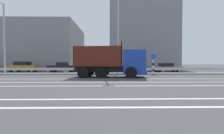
# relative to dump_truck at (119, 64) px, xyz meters

# --- Properties ---
(ground_plane) EXTENTS (320.00, 320.00, 0.00)m
(ground_plane) POSITION_rel_dump_truck_xyz_m (-0.34, 1.15, -1.29)
(ground_plane) COLOR #424244
(lane_strip_0) EXTENTS (66.63, 0.16, 0.01)m
(lane_strip_0) POSITION_rel_dump_truck_xyz_m (-0.91, -1.71, -1.28)
(lane_strip_0) COLOR silver
(lane_strip_0) RESTS_ON ground_plane
(lane_strip_1) EXTENTS (66.63, 0.16, 0.01)m
(lane_strip_1) POSITION_rel_dump_truck_xyz_m (-0.91, -3.95, -1.28)
(lane_strip_1) COLOR silver
(lane_strip_1) RESTS_ON ground_plane
(lane_strip_2) EXTENTS (66.63, 0.16, 0.01)m
(lane_strip_2) POSITION_rel_dump_truck_xyz_m (-0.91, -5.65, -1.28)
(lane_strip_2) COLOR silver
(lane_strip_2) RESTS_ON ground_plane
(lane_strip_3) EXTENTS (66.63, 0.16, 0.01)m
(lane_strip_3) POSITION_rel_dump_truck_xyz_m (-0.91, -8.90, -1.28)
(lane_strip_3) COLOR silver
(lane_strip_3) RESTS_ON ground_plane
(lane_strip_4) EXTENTS (66.63, 0.16, 0.01)m
(lane_strip_4) POSITION_rel_dump_truck_xyz_m (-0.91, -9.95, -1.28)
(lane_strip_4) COLOR silver
(lane_strip_4) RESTS_ON ground_plane
(median_island) EXTENTS (36.65, 1.10, 0.18)m
(median_island) POSITION_rel_dump_truck_xyz_m (-0.34, 3.26, -1.20)
(median_island) COLOR gray
(median_island) RESTS_ON ground_plane
(median_guardrail) EXTENTS (66.63, 0.09, 0.78)m
(median_guardrail) POSITION_rel_dump_truck_xyz_m (-0.34, 4.23, -0.72)
(median_guardrail) COLOR #9EA0A5
(median_guardrail) RESTS_ON ground_plane
(dump_truck) EXTENTS (6.89, 3.27, 3.33)m
(dump_truck) POSITION_rel_dump_truck_xyz_m (0.00, 0.00, 0.00)
(dump_truck) COLOR #19389E
(dump_truck) RESTS_ON ground_plane
(median_road_sign) EXTENTS (0.78, 0.16, 2.53)m
(median_road_sign) POSITION_rel_dump_truck_xyz_m (4.30, 3.26, 0.07)
(median_road_sign) COLOR white
(median_road_sign) RESTS_ON ground_plane
(street_lamp_1) EXTENTS (0.72, 2.69, 8.27)m
(street_lamp_1) POSITION_rel_dump_truck_xyz_m (-13.19, 3.04, 3.38)
(street_lamp_1) COLOR #ADADB2
(street_lamp_1) RESTS_ON ground_plane
(street_lamp_2) EXTENTS (0.72, 2.56, 9.27)m
(street_lamp_2) POSITION_rel_dump_truck_xyz_m (0.13, 3.06, 3.87)
(street_lamp_2) COLOR #ADADB2
(street_lamp_2) RESTS_ON ground_plane
(parked_car_2) EXTENTS (4.44, 2.09, 1.59)m
(parked_car_2) POSITION_rel_dump_truck_xyz_m (-14.08, 8.61, -0.50)
(parked_car_2) COLOR #B27A14
(parked_car_2) RESTS_ON ground_plane
(parked_car_3) EXTENTS (4.36, 2.03, 1.49)m
(parked_car_3) POSITION_rel_dump_truck_xyz_m (-8.01, 8.32, -0.53)
(parked_car_3) COLOR black
(parked_car_3) RESTS_ON ground_plane
(parked_car_4) EXTENTS (4.20, 2.00, 1.37)m
(parked_car_4) POSITION_rel_dump_truck_xyz_m (-2.39, 8.09, -0.60)
(parked_car_4) COLOR #A3A3A8
(parked_car_4) RESTS_ON ground_plane
(parked_car_5) EXTENTS (4.32, 2.02, 1.23)m
(parked_car_5) POSITION_rel_dump_truck_xyz_m (3.01, 8.43, -0.64)
(parked_car_5) COLOR navy
(parked_car_5) RESTS_ON ground_plane
(parked_car_6) EXTENTS (4.48, 1.98, 1.36)m
(parked_car_6) POSITION_rel_dump_truck_xyz_m (7.95, 8.70, -0.60)
(parked_car_6) COLOR gray
(parked_car_6) RESTS_ON ground_plane
(background_building_0) EXTENTS (15.86, 14.66, 9.47)m
(background_building_0) POSITION_rel_dump_truck_xyz_m (-15.73, 19.30, 3.45)
(background_building_0) COLOR gray
(background_building_0) RESTS_ON ground_plane
(background_building_1) EXTENTS (14.14, 9.71, 13.65)m
(background_building_1) POSITION_rel_dump_truck_xyz_m (6.20, 19.47, 5.54)
(background_building_1) COLOR gray
(background_building_1) RESTS_ON ground_plane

